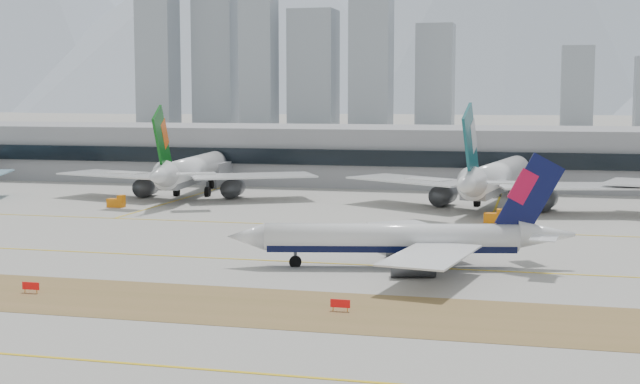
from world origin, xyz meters
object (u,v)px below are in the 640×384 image
(widebody_eva, at_px, (190,172))
(terminal, at_px, (380,154))
(widebody_cathay, at_px, (494,179))
(taxiing_airliner, at_px, (404,239))

(widebody_eva, xyz_separation_m, terminal, (36.55, 46.76, 1.69))
(widebody_eva, height_order, widebody_cathay, widebody_cathay)
(taxiing_airliner, distance_m, widebody_eva, 95.34)
(widebody_cathay, bearing_deg, widebody_eva, 96.07)
(widebody_eva, relative_size, widebody_cathay, 0.98)
(taxiing_airliner, distance_m, terminal, 122.59)
(widebody_eva, height_order, terminal, widebody_eva)
(widebody_cathay, xyz_separation_m, terminal, (-33.16, 50.61, 1.52))
(taxiing_airliner, distance_m, widebody_cathay, 70.08)
(taxiing_airliner, xyz_separation_m, widebody_cathay, (8.82, 69.49, 2.12))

